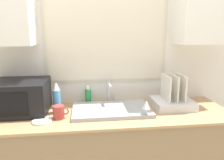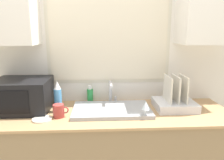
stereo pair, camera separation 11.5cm
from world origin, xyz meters
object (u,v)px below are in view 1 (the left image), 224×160
at_px(dish_rack, 172,100).
at_px(mug_near_sink, 59,112).
at_px(soap_bottle, 88,96).
at_px(microwave, 20,97).
at_px(faucet, 109,90).
at_px(wine_glass, 146,105).
at_px(spray_bottle, 57,98).

bearing_deg(dish_rack, mug_near_sink, -171.94).
distance_m(soap_bottle, mug_near_sink, 0.41).
distance_m(dish_rack, soap_bottle, 0.76).
bearing_deg(mug_near_sink, microwave, 151.53).
relative_size(faucet, microwave, 0.46).
relative_size(faucet, soap_bottle, 1.27).
xyz_separation_m(microwave, soap_bottle, (0.56, 0.16, -0.06)).
distance_m(microwave, soap_bottle, 0.59).
xyz_separation_m(microwave, dish_rack, (1.30, -0.04, -0.07)).
xyz_separation_m(dish_rack, mug_near_sink, (-0.97, -0.14, -0.01)).
distance_m(faucet, wine_glass, 0.44).
xyz_separation_m(spray_bottle, wine_glass, (0.70, -0.20, -0.02)).
relative_size(dish_rack, mug_near_sink, 2.78).
bearing_deg(soap_bottle, microwave, -164.37).
distance_m(microwave, mug_near_sink, 0.39).
xyz_separation_m(faucet, soap_bottle, (-0.19, 0.04, -0.06)).
relative_size(soap_bottle, wine_glass, 1.17).
xyz_separation_m(microwave, mug_near_sink, (0.33, -0.18, -0.08)).
xyz_separation_m(faucet, wine_glass, (0.25, -0.36, -0.03)).
relative_size(dish_rack, spray_bottle, 1.29).
xyz_separation_m(soap_bottle, mug_near_sink, (-0.23, -0.34, -0.02)).
height_order(microwave, soap_bottle, microwave).
xyz_separation_m(dish_rack, wine_glass, (-0.30, -0.21, 0.04)).
bearing_deg(faucet, dish_rack, -16.29).
bearing_deg(soap_bottle, spray_bottle, -140.63).
relative_size(faucet, wine_glass, 1.49).
relative_size(microwave, dish_rack, 1.34).
bearing_deg(wine_glass, soap_bottle, 137.31).
height_order(microwave, mug_near_sink, microwave).
bearing_deg(spray_bottle, wine_glass, -15.68).
bearing_deg(microwave, spray_bottle, -9.91).
relative_size(microwave, wine_glass, 3.23).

